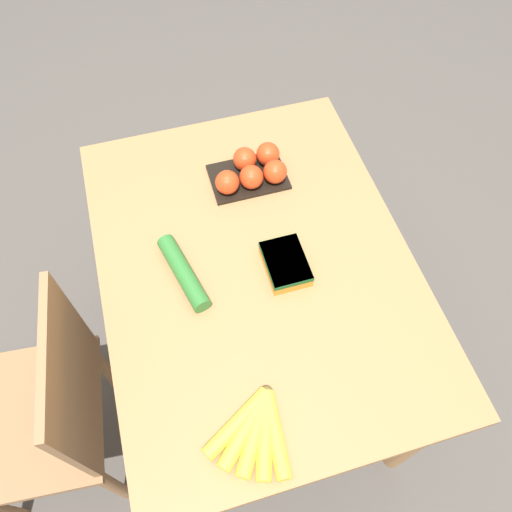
{
  "coord_description": "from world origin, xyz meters",
  "views": [
    {
      "loc": [
        -0.66,
        0.19,
        1.86
      ],
      "look_at": [
        0.0,
        0.0,
        0.75
      ],
      "focal_mm": 35.0,
      "sensor_mm": 36.0,
      "label": 1
    }
  ],
  "objects_px": {
    "tomato_pack": "(252,170)",
    "cucumber_near": "(183,272)",
    "carrot_bag": "(286,263)",
    "chair": "(49,412)",
    "banana_bunch": "(256,430)"
  },
  "relations": [
    {
      "from": "tomato_pack",
      "to": "carrot_bag",
      "type": "relative_size",
      "value": 1.55
    },
    {
      "from": "tomato_pack",
      "to": "cucumber_near",
      "type": "relative_size",
      "value": 0.96
    },
    {
      "from": "cucumber_near",
      "to": "carrot_bag",
      "type": "bearing_deg",
      "value": -100.38
    },
    {
      "from": "tomato_pack",
      "to": "cucumber_near",
      "type": "bearing_deg",
      "value": 135.88
    },
    {
      "from": "chair",
      "to": "banana_bunch",
      "type": "xyz_separation_m",
      "value": [
        -0.27,
        -0.52,
        0.28
      ]
    },
    {
      "from": "tomato_pack",
      "to": "carrot_bag",
      "type": "height_order",
      "value": "tomato_pack"
    },
    {
      "from": "tomato_pack",
      "to": "carrot_bag",
      "type": "distance_m",
      "value": 0.32
    },
    {
      "from": "carrot_bag",
      "to": "cucumber_near",
      "type": "height_order",
      "value": "cucumber_near"
    },
    {
      "from": "chair",
      "to": "tomato_pack",
      "type": "xyz_separation_m",
      "value": [
        0.43,
        -0.71,
        0.3
      ]
    },
    {
      "from": "carrot_bag",
      "to": "cucumber_near",
      "type": "relative_size",
      "value": 0.62
    },
    {
      "from": "carrot_bag",
      "to": "tomato_pack",
      "type": "bearing_deg",
      "value": -0.32
    },
    {
      "from": "chair",
      "to": "cucumber_near",
      "type": "height_order",
      "value": "chair"
    },
    {
      "from": "tomato_pack",
      "to": "cucumber_near",
      "type": "height_order",
      "value": "tomato_pack"
    },
    {
      "from": "chair",
      "to": "carrot_bag",
      "type": "bearing_deg",
      "value": 104.03
    },
    {
      "from": "banana_bunch",
      "to": "cucumber_near",
      "type": "distance_m",
      "value": 0.43
    }
  ]
}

